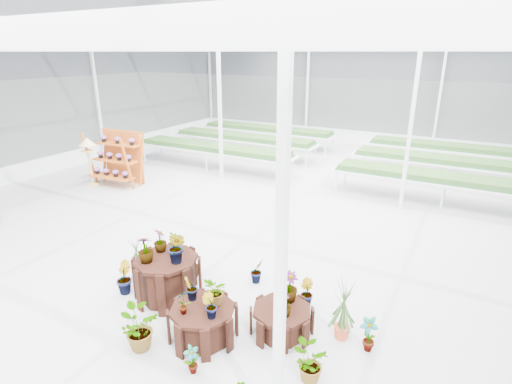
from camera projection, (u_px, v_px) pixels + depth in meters
The scene contains 10 objects.
ground_plane at pixel (236, 242), 9.30m from camera, with size 24.00×24.00×0.00m, color gray.
greenhouse_shell at pixel (234, 148), 8.55m from camera, with size 18.00×24.00×4.50m, color white, non-canonical shape.
steel_frame at pixel (234, 148), 8.55m from camera, with size 18.00×24.00×4.50m, color silver, non-canonical shape.
nursery_benches at pixel (334, 157), 15.12m from camera, with size 16.00×7.00×0.84m, color silver, non-canonical shape.
plinth_tall at pixel (168, 278), 7.10m from camera, with size 1.16×1.16×0.79m, color black.
plinth_mid at pixel (203, 323), 6.11m from camera, with size 1.04×1.04×0.55m, color black.
plinth_low at pixel (282, 320), 6.25m from camera, with size 0.96×0.96×0.43m, color black.
shelf_rack at pixel (116, 159), 13.05m from camera, with size 1.67×0.88×1.77m, color #AA4D17, non-canonical shape.
bird_table at pixel (90, 162), 12.97m from camera, with size 0.38×0.38×1.60m, color tan, non-canonical shape.
nursery_plants at pixel (214, 294), 6.44m from camera, with size 4.86×3.03×1.38m.
Camera 1 is at (4.43, -7.13, 4.20)m, focal length 28.00 mm.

